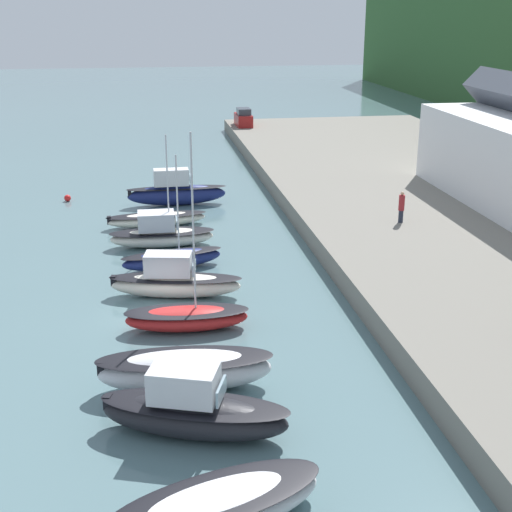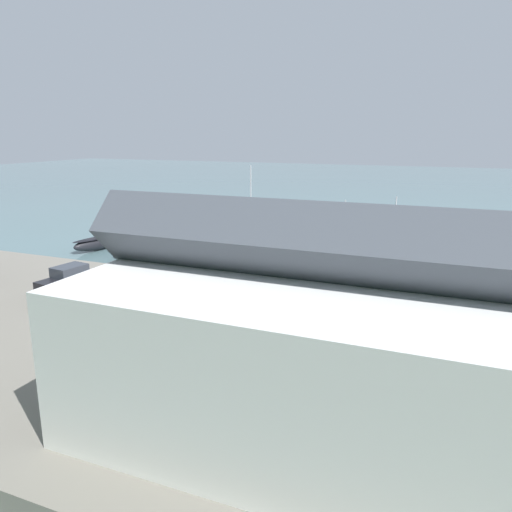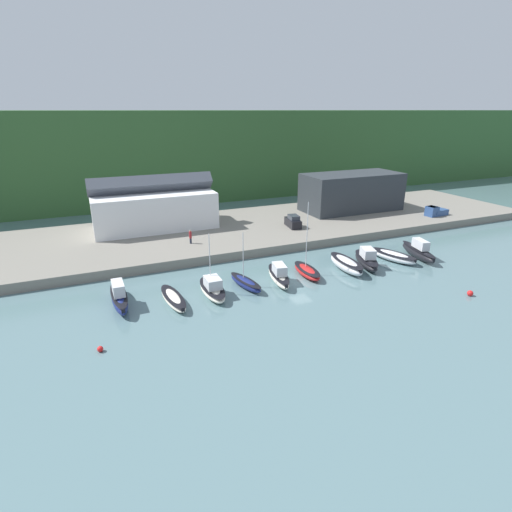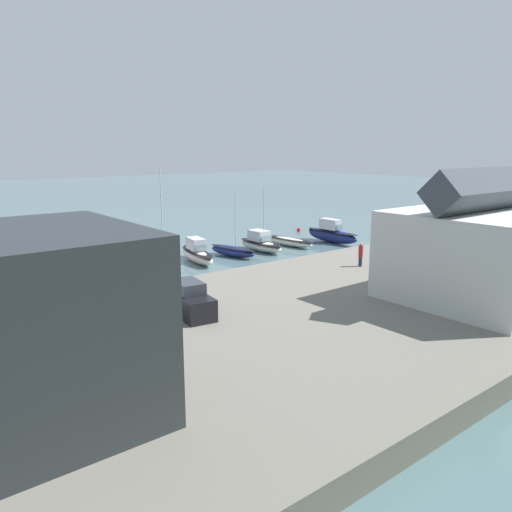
{
  "view_description": "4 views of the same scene",
  "coord_description": "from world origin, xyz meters",
  "views": [
    {
      "loc": [
        34.17,
        -0.34,
        15.28
      ],
      "look_at": [
        -2.41,
        5.55,
        2.22
      ],
      "focal_mm": 50.0,
      "sensor_mm": 36.0,
      "label": 1
    },
    {
      "loc": [
        -16.95,
        45.21,
        12.85
      ],
      "look_at": [
        0.65,
        3.07,
        1.5
      ],
      "focal_mm": 35.0,
      "sensor_mm": 36.0,
      "label": 2
    },
    {
      "loc": [
        -23.81,
        -40.85,
        20.73
      ],
      "look_at": [
        -2.86,
        8.0,
        1.21
      ],
      "focal_mm": 28.0,
      "sensor_mm": 36.0,
      "label": 3
    },
    {
      "loc": [
        24.34,
        44.89,
        11.73
      ],
      "look_at": [
        -3.8,
        9.57,
        1.95
      ],
      "focal_mm": 35.0,
      "sensor_mm": 36.0,
      "label": 4
    }
  ],
  "objects": [
    {
      "name": "ground_plane",
      "position": [
        0.0,
        0.0,
        0.0
      ],
      "size": [
        320.0,
        320.0,
        0.0
      ],
      "primitive_type": "plane",
      "color": "slate"
    },
    {
      "name": "quay_promenade",
      "position": [
        0.0,
        22.9,
        0.69
      ],
      "size": [
        115.75,
        25.15,
        1.37
      ],
      "color": "gray",
      "rests_on": "ground_plane"
    },
    {
      "name": "harbor_clubhouse",
      "position": [
        -13.43,
        28.11,
        4.75
      ],
      "size": [
        20.62,
        10.15,
        9.12
      ],
      "color": "white",
      "rests_on": "quay_promenade"
    },
    {
      "name": "moored_boat_0",
      "position": [
        -22.02,
        2.16,
        1.1
      ],
      "size": [
        1.8,
        8.1,
        2.97
      ],
      "rotation": [
        0.0,
        0.0,
        0.02
      ],
      "color": "navy",
      "rests_on": "ground_plane"
    },
    {
      "name": "moored_boat_1",
      "position": [
        -16.35,
        0.41,
        0.54
      ],
      "size": [
        2.49,
        7.46,
        0.99
      ],
      "rotation": [
        0.0,
        0.0,
        0.09
      ],
      "color": "white",
      "rests_on": "ground_plane"
    },
    {
      "name": "moored_boat_2",
      "position": [
        -11.64,
        0.6,
        0.86
      ],
      "size": [
        2.36,
        7.01,
        7.49
      ],
      "rotation": [
        0.0,
        0.0,
        -0.01
      ],
      "color": "white",
      "rests_on": "ground_plane"
    },
    {
      "name": "moored_boat_3",
      "position": [
        -7.22,
        1.11,
        0.63
      ],
      "size": [
        2.83,
        6.5,
        7.03
      ],
      "rotation": [
        0.0,
        0.0,
        0.21
      ],
      "color": "navy",
      "rests_on": "ground_plane"
    },
    {
      "name": "moored_boat_4",
      "position": [
        -2.7,
        1.01,
        0.91
      ],
      "size": [
        3.22,
        7.59,
        2.52
      ],
      "rotation": [
        0.0,
        0.0,
        -0.19
      ],
      "color": "white",
      "rests_on": "ground_plane"
    },
    {
      "name": "moored_boat_5",
      "position": [
        1.66,
        1.41,
        0.64
      ],
      "size": [
        2.49,
        6.32,
        9.85
      ],
      "rotation": [
        0.0,
        0.0,
        -0.06
      ],
      "color": "red",
      "rests_on": "ground_plane"
    },
    {
      "name": "moored_boat_6",
      "position": [
        7.54,
        0.93,
        0.88
      ],
      "size": [
        2.84,
        7.57,
        1.68
      ],
      "rotation": [
        0.0,
        0.0,
        -0.07
      ],
      "color": "silver",
      "rests_on": "ground_plane"
    },
    {
      "name": "moored_boat_7",
      "position": [
        10.97,
        1.0,
        1.02
      ],
      "size": [
        4.42,
        7.58,
        2.77
      ],
      "rotation": [
        0.0,
        0.0,
        -0.33
      ],
      "color": "black",
      "rests_on": "ground_plane"
    },
    {
      "name": "moored_boat_8",
      "position": [
        16.12,
        1.32,
        0.68
      ],
      "size": [
        4.51,
        7.61,
        1.28
      ],
      "rotation": [
        0.0,
        0.0,
        0.3
      ],
      "color": "white",
      "rests_on": "ground_plane"
    },
    {
      "name": "parked_car_0",
      "position": [
        8.82,
        18.72,
        2.29
      ],
      "size": [
        2.37,
        4.41,
        2.16
      ],
      "rotation": [
        0.0,
        0.0,
        -0.14
      ],
      "color": "black",
      "rests_on": "quay_promenade"
    },
    {
      "name": "person_on_quay",
      "position": [
        -10.05,
        16.72,
        2.47
      ],
      "size": [
        0.4,
        0.4,
        2.14
      ],
      "color": "#232838",
      "rests_on": "quay_promenade"
    },
    {
      "name": "mooring_buoy_0",
      "position": [
        -24.58,
        -6.65,
        0.27
      ],
      "size": [
        0.55,
        0.55,
        0.55
      ],
      "color": "red",
      "rests_on": "ground_plane"
    }
  ]
}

